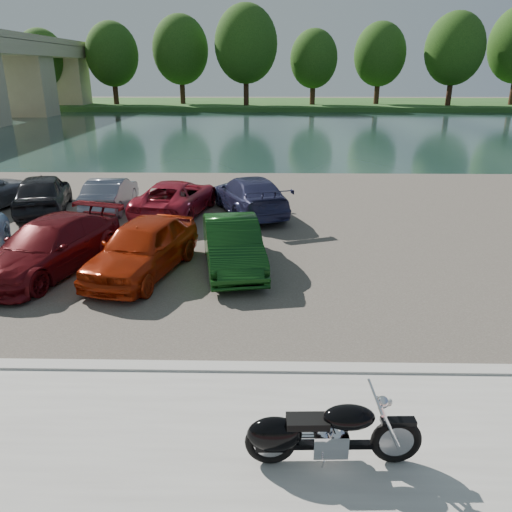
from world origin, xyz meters
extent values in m
plane|color=#595447|center=(0.00, 0.00, 0.00)|extent=(200.00, 200.00, 0.00)
cube|color=#A09C96|center=(0.00, -1.00, 0.05)|extent=(60.00, 6.00, 0.10)
cube|color=#A09C96|center=(0.00, 2.00, 0.07)|extent=(60.00, 0.30, 0.14)
cube|color=#464139|center=(0.00, 11.00, 0.02)|extent=(60.00, 18.00, 0.04)
cube|color=#1B3230|center=(0.00, 40.00, 0.00)|extent=(120.00, 40.00, 0.00)
cube|color=#1F491A|center=(0.00, 72.00, 0.30)|extent=(120.00, 24.00, 0.60)
cube|color=tan|center=(-28.00, 54.00, 3.60)|extent=(6.00, 4.00, 7.20)
cube|color=tan|center=(-28.00, 66.00, 3.60)|extent=(6.00, 4.00, 7.20)
cylinder|color=#311C12|center=(-30.00, 64.60, 2.85)|extent=(0.70, 0.70, 4.50)
ellipsoid|color=#19390F|center=(-30.00, 64.60, 6.45)|extent=(6.30, 6.30, 7.56)
cylinder|color=#311C12|center=(-21.00, 66.00, 3.08)|extent=(0.70, 0.70, 4.95)
ellipsoid|color=#19390F|center=(-21.00, 66.00, 7.04)|extent=(6.93, 6.93, 8.32)
cylinder|color=#311C12|center=(-12.00, 67.40, 3.30)|extent=(0.70, 0.70, 5.40)
ellipsoid|color=#19390F|center=(-12.00, 67.40, 7.62)|extent=(7.56, 7.56, 9.07)
cylinder|color=#311C12|center=(-3.00, 64.60, 3.52)|extent=(0.70, 0.70, 5.85)
ellipsoid|color=#19390F|center=(-3.00, 64.60, 8.21)|extent=(8.19, 8.19, 9.83)
cylinder|color=#311C12|center=(6.00, 66.00, 2.85)|extent=(0.70, 0.70, 4.50)
ellipsoid|color=#19390F|center=(6.00, 66.00, 6.45)|extent=(6.30, 6.30, 7.56)
cylinder|color=#311C12|center=(15.00, 67.40, 3.08)|extent=(0.70, 0.70, 4.95)
ellipsoid|color=#19390F|center=(15.00, 67.40, 7.04)|extent=(6.93, 6.93, 8.32)
cylinder|color=#311C12|center=(24.00, 64.60, 3.30)|extent=(0.70, 0.70, 5.40)
ellipsoid|color=#19390F|center=(24.00, 64.60, 7.62)|extent=(7.56, 7.56, 9.07)
torus|color=black|center=(1.47, -0.20, 0.44)|extent=(0.68, 0.14, 0.68)
torus|color=black|center=(-0.18, -0.25, 0.44)|extent=(0.68, 0.14, 0.68)
cylinder|color=#B2B2B7|center=(1.47, -0.20, 0.44)|extent=(0.46, 0.07, 0.46)
cylinder|color=#B2B2B7|center=(-0.18, -0.25, 0.44)|extent=(0.46, 0.07, 0.46)
cylinder|color=silver|center=(1.33, -0.30, 0.74)|extent=(0.33, 0.06, 0.63)
cylinder|color=silver|center=(1.32, -0.10, 0.74)|extent=(0.33, 0.06, 0.63)
cylinder|color=silver|center=(1.14, -0.21, 1.13)|extent=(0.06, 0.75, 0.04)
sphere|color=silver|center=(1.24, -0.20, 1.05)|extent=(0.17, 0.17, 0.16)
sphere|color=silver|center=(1.31, -0.20, 1.05)|extent=(0.11, 0.11, 0.11)
cube|color=black|center=(1.47, -0.20, 0.75)|extent=(0.45, 0.15, 0.06)
cube|color=black|center=(0.64, -0.22, 0.38)|extent=(1.20, 0.14, 0.08)
cube|color=silver|center=(0.59, -0.22, 0.45)|extent=(0.46, 0.33, 0.34)
cylinder|color=silver|center=(0.69, -0.22, 0.65)|extent=(0.25, 0.19, 0.27)
cylinder|color=silver|center=(0.49, -0.23, 0.65)|extent=(0.25, 0.19, 0.27)
ellipsoid|color=black|center=(0.82, -0.22, 0.82)|extent=(0.69, 0.38, 0.32)
cube|color=black|center=(0.29, -0.23, 0.76)|extent=(0.56, 0.30, 0.10)
ellipsoid|color=black|center=(-0.13, -0.25, 0.56)|extent=(0.74, 0.36, 0.50)
cube|color=black|center=(-0.18, -0.25, 0.49)|extent=(0.41, 0.19, 0.30)
cylinder|color=silver|center=(0.29, -0.07, 0.32)|extent=(1.10, 0.13, 0.09)
cylinder|color=silver|center=(0.29, -0.07, 0.40)|extent=(1.10, 0.13, 0.09)
cylinder|color=#B2B2B7|center=(0.50, -0.41, 0.23)|extent=(0.03, 0.14, 0.22)
imported|color=#590C11|center=(-5.87, 6.59, 0.72)|extent=(3.20, 5.01, 1.35)
imported|color=#A6270B|center=(-3.42, 6.46, 0.75)|extent=(2.66, 4.48, 1.43)
imported|color=#0E360F|center=(-1.14, 6.90, 0.70)|extent=(2.03, 4.17, 1.31)
imported|color=black|center=(-8.50, 12.34, 0.77)|extent=(2.79, 4.57, 1.45)
imported|color=slate|center=(-6.11, 12.70, 0.66)|extent=(1.42, 3.79, 1.24)
imported|color=maroon|center=(-3.54, 12.13, 0.67)|extent=(2.85, 4.84, 1.26)
imported|color=#27284C|center=(-0.87, 12.35, 0.72)|extent=(3.35, 5.06, 1.36)
camera|label=1|loc=(-0.27, -5.52, 5.00)|focal=35.00mm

